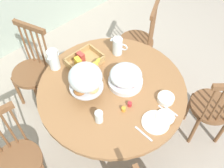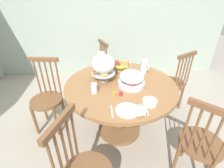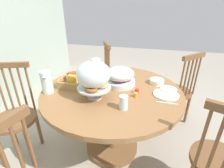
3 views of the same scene
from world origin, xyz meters
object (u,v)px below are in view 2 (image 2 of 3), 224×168
orange_juice_pitcher (144,67)px  china_plate_large (127,110)px  windsor_chair_near_window (97,73)px  windsor_chair_host_seat (172,84)px  cereal_bowl (150,102)px  windsor_chair_far_side (200,145)px  windsor_chair_by_cabinet (47,99)px  china_plate_small (138,110)px  fruit_platter_covered (132,79)px  dining_table (120,98)px  pastry_stand_with_dome (103,65)px  drinking_glass (94,88)px  cereal_basket (118,67)px  milk_pitcher (102,60)px

orange_juice_pitcher → china_plate_large: (-0.32, -0.76, -0.07)m
windsor_chair_near_window → windsor_chair_host_seat: 1.23m
cereal_bowl → windsor_chair_near_window: bearing=112.6°
windsor_chair_far_side → windsor_chair_by_cabinet: bearing=152.9°
china_plate_small → orange_juice_pitcher: bearing=73.1°
fruit_platter_covered → china_plate_small: 0.47m
dining_table → windsor_chair_host_seat: windsor_chair_host_seat is taller
pastry_stand_with_dome → cereal_bowl: 0.68m
pastry_stand_with_dome → cereal_bowl: size_ratio=2.46×
china_plate_small → drinking_glass: size_ratio=1.36×
orange_juice_pitcher → drinking_glass: 0.77m
windsor_chair_far_side → cereal_basket: windsor_chair_far_side is taller
china_plate_large → dining_table: bearing=90.9°
dining_table → orange_juice_pitcher: orange_juice_pitcher is taller
windsor_chair_near_window → windsor_chair_host_seat: same height
orange_juice_pitcher → cereal_bowl: 0.68m
pastry_stand_with_dome → milk_pitcher: pastry_stand_with_dome is taller
dining_table → cereal_basket: 0.44m
cereal_basket → drinking_glass: cereal_basket is taller
dining_table → windsor_chair_far_side: (0.67, -0.67, -0.09)m
windsor_chair_far_side → china_plate_small: 0.67m
windsor_chair_far_side → china_plate_large: bearing=164.6°
dining_table → fruit_platter_covered: fruit_platter_covered is taller
china_plate_large → cereal_bowl: (0.22, 0.08, 0.02)m
china_plate_small → cereal_bowl: 0.17m
china_plate_large → cereal_bowl: 0.24m
cereal_bowl → orange_juice_pitcher: bearing=81.6°
windsor_chair_far_side → windsor_chair_host_seat: size_ratio=1.00×
china_plate_small → milk_pitcher: bearing=106.4°
dining_table → china_plate_large: size_ratio=5.86×
windsor_chair_by_cabinet → windsor_chair_host_seat: 1.79m
windsor_chair_near_window → china_plate_large: bearing=-77.2°
china_plate_large → drinking_glass: bearing=134.0°
windsor_chair_host_seat → cereal_bowl: size_ratio=6.96×
dining_table → drinking_glass: bearing=-150.4°
windsor_chair_near_window → windsor_chair_host_seat: size_ratio=1.00×
china_plate_small → drinking_glass: bearing=139.2°
dining_table → cereal_bowl: cereal_bowl is taller
pastry_stand_with_dome → fruit_platter_covered: 0.36m
windsor_chair_near_window → windsor_chair_host_seat: bearing=-21.7°
fruit_platter_covered → windsor_chair_near_window: bearing=114.2°
cereal_basket → china_plate_large: size_ratio=1.44×
windsor_chair_by_cabinet → fruit_platter_covered: 1.13m
windsor_chair_far_side → orange_juice_pitcher: windsor_chair_far_side is taller
orange_juice_pitcher → china_plate_small: 0.82m
fruit_platter_covered → drinking_glass: (-0.41, -0.12, -0.03)m
windsor_chair_far_side → pastry_stand_with_dome: pastry_stand_with_dome is taller
fruit_platter_covered → drinking_glass: fruit_platter_covered is taller
cereal_basket → china_plate_small: cereal_basket is taller
milk_pitcher → cereal_bowl: bearing=-64.5°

